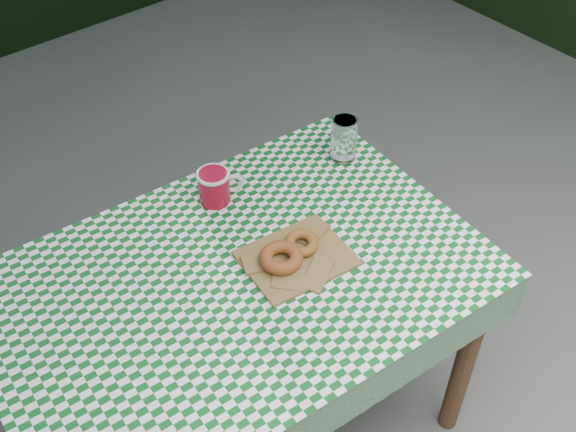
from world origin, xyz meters
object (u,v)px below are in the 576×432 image
object	(u,v)px
table	(244,363)
drinking_glass	(344,139)
paper_bag	(297,257)
coffee_mug	(214,187)

from	to	relation	value
table	drinking_glass	bearing A→B (deg)	23.96
paper_bag	drinking_glass	world-z (taller)	drinking_glass
paper_bag	coffee_mug	xyz separation A→B (m)	(-0.03, 0.32, 0.04)
coffee_mug	drinking_glass	xyz separation A→B (m)	(0.41, -0.09, 0.02)
table	drinking_glass	world-z (taller)	drinking_glass
table	paper_bag	bearing A→B (deg)	-12.19
coffee_mug	drinking_glass	distance (m)	0.42
paper_bag	drinking_glass	size ratio (longest dim) A/B	1.93
paper_bag	table	bearing A→B (deg)	162.99
coffee_mug	paper_bag	bearing A→B (deg)	-60.71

